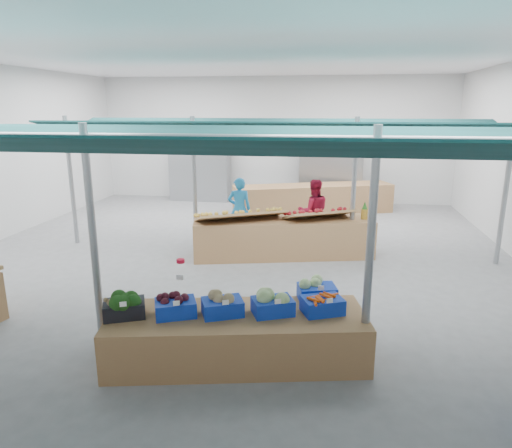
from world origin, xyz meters
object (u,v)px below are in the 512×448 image
object	(u,v)px
fruit_counter	(283,238)
vendor_right	(313,212)
veg_counter	(237,337)
vendor_left	(239,209)

from	to	relation	value
fruit_counter	vendor_right	world-z (taller)	vendor_right
veg_counter	vendor_right	size ratio (longest dim) A/B	2.11
veg_counter	fruit_counter	size ratio (longest dim) A/B	0.84
veg_counter	vendor_left	xyz separation A→B (m)	(-1.07, 5.44, 0.46)
veg_counter	vendor_right	xyz separation A→B (m)	(0.73, 5.44, 0.46)
vendor_right	veg_counter	bearing A→B (deg)	68.74
vendor_left	fruit_counter	bearing A→B (deg)	123.91
vendor_left	veg_counter	bearing A→B (deg)	87.51
fruit_counter	vendor_left	bearing A→B (deg)	123.91
vendor_left	vendor_right	world-z (taller)	same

